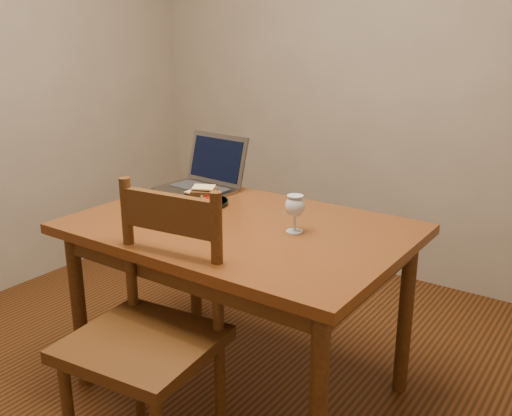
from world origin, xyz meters
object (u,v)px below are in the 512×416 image
Objects in this scene: plate at (203,203)px; milk_glass at (295,214)px; table at (240,244)px; chair at (147,324)px; laptop at (205,175)px.

milk_glass reaches higher than plate.
table is at bearing -22.59° from plate.
milk_glass is at bearing 61.96° from chair.
chair is at bearing -90.12° from table.
table is 0.57m from laptop.
laptop reaches higher than table.
table is at bearing 83.60° from chair.
chair is 2.33× the size of plate.
plate is at bearing 157.41° from table.
milk_glass is at bearing -18.38° from laptop.
plate is (-0.29, 0.12, 0.09)m from table.
laptop is (-0.67, 0.28, -0.01)m from milk_glass.
milk_glass is 0.73m from laptop.
laptop is (-0.44, 0.32, 0.15)m from table.
chair is 0.67m from milk_glass.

